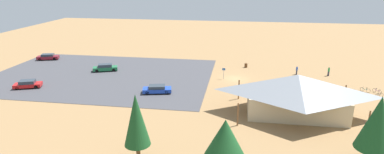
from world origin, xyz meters
TOP-DOWN VIEW (x-y plane):
  - ground at (0.00, 0.00)m, footprint 160.00×160.00m
  - parking_lot_asphalt at (25.86, 1.63)m, footprint 42.42×29.04m
  - bike_pavilion at (-8.62, 14.88)m, footprint 16.15×9.92m
  - trash_bin at (-2.10, -8.20)m, footprint 0.60×0.60m
  - lot_sign at (2.13, 0.39)m, footprint 0.56×0.08m
  - pine_midwest at (-14.39, 26.54)m, footprint 3.70×3.70m
  - pine_west at (0.35, 30.02)m, footprint 4.00×4.00m
  - pine_center at (9.30, 29.46)m, footprint 2.70×2.70m
  - bicycle_silver_yard_front at (-22.88, 6.28)m, footprint 1.57×0.79m
  - bicycle_orange_by_bin at (-19.14, 4.93)m, footprint 1.50×0.77m
  - bicycle_white_near_sign at (-17.38, 4.74)m, footprint 1.66×0.48m
  - bicycle_purple_edge_south at (-23.41, 4.11)m, footprint 0.87×1.53m
  - bicycle_black_near_porch at (-6.22, 3.51)m, footprint 1.48×1.10m
  - bicycle_blue_mid_cluster at (-7.94, 5.12)m, footprint 1.73×0.48m
  - bicycle_green_edge_north at (-9.03, 3.81)m, footprint 1.05×1.42m
  - bicycle_teal_lone_east at (-21.68, 3.77)m, footprint 1.34×0.99m
  - bicycle_yellow_yard_right at (-11.98, 4.11)m, footprint 1.34×1.19m
  - bicycle_red_front_row at (-11.31, 1.84)m, footprint 0.74×1.63m
  - car_green_inner_stall at (26.18, -1.00)m, footprint 5.09×3.32m
  - car_maroon_mid_lot at (43.01, -7.62)m, footprint 4.97×3.04m
  - car_blue_end_stall at (12.53, 9.66)m, footprint 4.97×2.86m
  - car_red_far_end at (35.26, 10.64)m, footprint 4.78×3.29m
  - visitor_crossing_yard at (-11.91, -4.67)m, footprint 0.36×0.36m
  - visitor_near_lot at (-17.86, -4.67)m, footprint 0.37×0.36m

SIDE VIEW (x-z plane):
  - ground at x=0.00m, z-range 0.00..0.00m
  - parking_lot_asphalt at x=25.86m, z-range 0.00..0.05m
  - bicycle_orange_by_bin at x=-19.14m, z-range -0.05..0.73m
  - bicycle_blue_mid_cluster at x=-7.94m, z-range -0.03..0.72m
  - bicycle_teal_lone_east at x=-21.68m, z-range -0.04..0.76m
  - bicycle_green_edge_north at x=-9.03m, z-range -0.05..0.78m
  - bicycle_purple_edge_south at x=-23.41m, z-range -0.03..0.77m
  - bicycle_white_near_sign at x=-17.38m, z-range -0.04..0.79m
  - bicycle_yellow_yard_right at x=-11.98m, z-range -0.05..0.81m
  - bicycle_red_front_row at x=-11.31m, z-range -0.02..0.80m
  - bicycle_silver_yard_front at x=-22.88m, z-range -0.03..0.80m
  - bicycle_black_near_porch at x=-6.22m, z-range -0.06..0.84m
  - trash_bin at x=-2.10m, z-range 0.00..0.90m
  - car_blue_end_stall at x=12.53m, z-range 0.06..1.37m
  - car_red_far_end at x=35.26m, z-range 0.05..1.40m
  - car_maroon_mid_lot at x=43.01m, z-range 0.05..1.41m
  - car_green_inner_stall at x=26.18m, z-range 0.04..1.50m
  - visitor_crossing_yard at x=-11.91m, z-range 0.04..1.77m
  - visitor_near_lot at x=-17.86m, z-range 0.05..1.87m
  - lot_sign at x=2.13m, z-range 0.31..2.51m
  - bike_pavilion at x=-8.62m, z-range 0.43..6.26m
  - pine_west at x=0.35m, z-range 0.89..6.55m
  - pine_center at x=9.30m, z-range 0.94..8.43m
  - pine_midwest at x=-14.39m, z-range 0.94..8.46m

